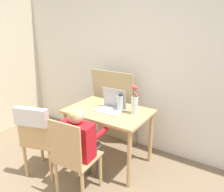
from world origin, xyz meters
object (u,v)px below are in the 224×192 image
chair_spare (37,131)px  water_bottle (120,103)px  chair_occupied (74,158)px  laptop (112,105)px  person_seated (80,139)px  flower_vase (135,102)px

chair_spare → water_bottle: bearing=-147.7°
chair_occupied → chair_spare: 0.58m
water_bottle → laptop: bearing=-168.4°
laptop → water_bottle: 0.12m
person_seated → flower_vase: 0.77m
flower_vase → chair_spare: bearing=-137.1°
person_seated → laptop: (-0.01, 0.63, 0.18)m
laptop → flower_vase: 0.31m
laptop → flower_vase: flower_vase is taller
flower_vase → laptop: bearing=-172.3°
person_seated → flower_vase: flower_vase is taller
person_seated → water_bottle: person_seated is taller
person_seated → laptop: size_ratio=2.98×
laptop → chair_occupied: bearing=-90.2°
chair_occupied → laptop: (-0.02, 0.75, 0.34)m
chair_spare → flower_vase: size_ratio=2.53×
chair_occupied → chair_spare: size_ratio=0.99×
chair_occupied → person_seated: bearing=-90.0°
chair_spare → person_seated: person_seated is taller
person_seated → laptop: 0.65m
person_seated → laptop: laptop is taller
laptop → water_bottle: size_ratio=1.55×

